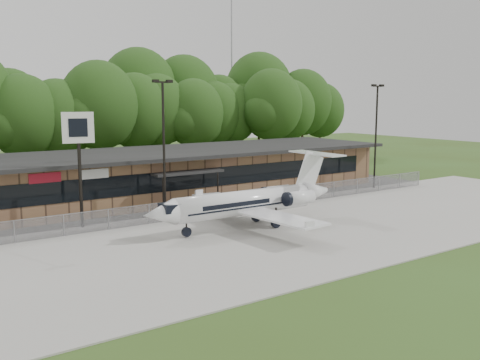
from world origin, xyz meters
TOP-DOWN VIEW (x-y plane):
  - ground at (0.00, 0.00)m, footprint 160.00×160.00m
  - apron at (0.00, 8.00)m, footprint 64.00×18.00m
  - parking_lot at (0.00, 19.50)m, footprint 50.00×9.00m
  - terminal at (-0.00, 23.94)m, footprint 41.00×11.65m
  - fence at (0.00, 15.00)m, footprint 46.00×0.04m
  - treeline at (0.00, 42.00)m, footprint 72.00×12.00m
  - radio_mast at (22.00, 48.00)m, footprint 0.20×0.20m
  - light_pole_mid at (-5.00, 16.50)m, footprint 1.55×0.30m
  - light_pole_right at (18.00, 16.50)m, footprint 1.55×0.30m
  - business_jet at (-1.71, 10.13)m, footprint 14.94×13.27m
  - pole_sign at (-11.22, 16.80)m, footprint 2.09×0.71m

SIDE VIEW (x-z plane):
  - ground at x=0.00m, z-range 0.00..0.00m
  - parking_lot at x=0.00m, z-range 0.00..0.06m
  - apron at x=0.00m, z-range 0.00..0.08m
  - fence at x=0.00m, z-range 0.02..1.54m
  - business_jet at x=-1.71m, z-range -0.72..4.33m
  - terminal at x=0.00m, z-range 0.03..4.33m
  - light_pole_mid at x=-5.00m, z-range 0.86..11.09m
  - light_pole_right at x=18.00m, z-range 0.86..11.09m
  - pole_sign at x=-11.22m, z-range 2.11..10.10m
  - treeline at x=0.00m, z-range 0.00..15.00m
  - radio_mast at x=22.00m, z-range 0.00..25.00m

